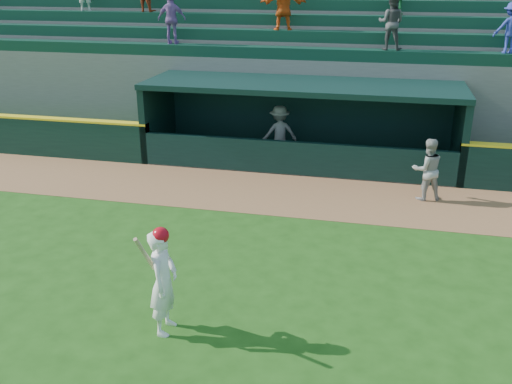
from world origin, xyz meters
TOP-DOWN VIEW (x-y plane):
  - ground at (0.00, 0.00)m, footprint 120.00×120.00m
  - warning_track at (0.00, 4.90)m, footprint 40.00×3.00m
  - dugout_player_front at (3.62, 5.37)m, footprint 0.94×0.82m
  - dugout_player_inside at (-0.69, 7.85)m, footprint 1.26×1.02m
  - dugout at (0.00, 8.00)m, footprint 9.40×2.80m
  - stands at (-0.03, 12.56)m, footprint 34.50×6.29m
  - batter_at_plate at (-0.78, -1.59)m, footprint 0.47×0.82m

SIDE VIEW (x-z plane):
  - ground at x=0.00m, z-range 0.00..0.00m
  - warning_track at x=0.00m, z-range 0.00..0.01m
  - dugout_player_front at x=3.62m, z-range 0.00..1.62m
  - dugout_player_inside at x=-0.69m, z-range 0.00..1.71m
  - batter_at_plate at x=-0.78m, z-range -0.01..1.86m
  - dugout at x=0.00m, z-range 0.13..2.59m
  - stands at x=-0.03m, z-range -1.33..6.13m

